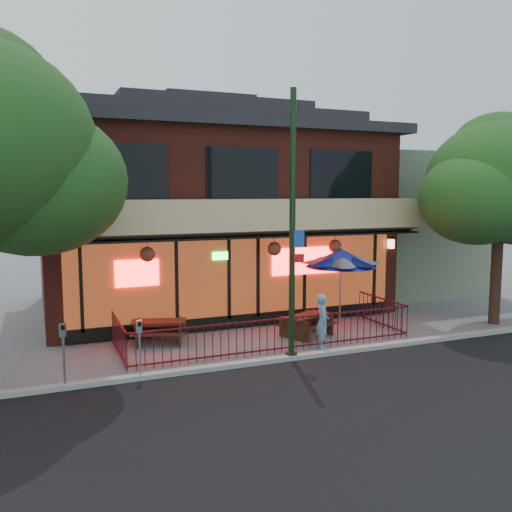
{
  "coord_description": "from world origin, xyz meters",
  "views": [
    {
      "loc": [
        -6.16,
        -12.95,
        4.4
      ],
      "look_at": [
        -0.03,
        2.0,
        2.48
      ],
      "focal_mm": 38.0,
      "sensor_mm": 36.0,
      "label": 1
    }
  ],
  "objects_px": {
    "picnic_table_left": "(159,328)",
    "picnic_table_right": "(307,322)",
    "parking_meter_near": "(139,339)",
    "street_tree_right": "(500,175)",
    "parking_meter_far": "(63,345)",
    "street_light": "(292,241)",
    "patio_umbrella": "(341,258)",
    "pedestrian": "(323,321)"
  },
  "relations": [
    {
      "from": "street_tree_right",
      "to": "picnic_table_left",
      "type": "xyz_separation_m",
      "value": [
        -10.97,
        1.81,
        -4.52
      ]
    },
    {
      "from": "street_light",
      "to": "street_tree_right",
      "type": "xyz_separation_m",
      "value": [
        8.04,
        0.99,
        1.81
      ]
    },
    {
      "from": "parking_meter_near",
      "to": "pedestrian",
      "type": "bearing_deg",
      "value": 6.35
    },
    {
      "from": "street_light",
      "to": "picnic_table_right",
      "type": "xyz_separation_m",
      "value": [
        1.43,
        1.88,
        -2.71
      ]
    },
    {
      "from": "patio_umbrella",
      "to": "pedestrian",
      "type": "xyz_separation_m",
      "value": [
        -1.87,
        -2.18,
        -1.47
      ]
    },
    {
      "from": "street_light",
      "to": "patio_umbrella",
      "type": "xyz_separation_m",
      "value": [
        3.08,
        2.68,
        -0.89
      ]
    },
    {
      "from": "street_light",
      "to": "street_tree_right",
      "type": "relative_size",
      "value": 1.0
    },
    {
      "from": "picnic_table_left",
      "to": "patio_umbrella",
      "type": "bearing_deg",
      "value": -1.14
    },
    {
      "from": "picnic_table_left",
      "to": "parking_meter_near",
      "type": "relative_size",
      "value": 1.29
    },
    {
      "from": "patio_umbrella",
      "to": "parking_meter_far",
      "type": "bearing_deg",
      "value": -162.53
    },
    {
      "from": "street_light",
      "to": "patio_umbrella",
      "type": "relative_size",
      "value": 2.65
    },
    {
      "from": "street_light",
      "to": "street_tree_right",
      "type": "distance_m",
      "value": 8.3
    },
    {
      "from": "pedestrian",
      "to": "street_light",
      "type": "bearing_deg",
      "value": 133.73
    },
    {
      "from": "picnic_table_right",
      "to": "patio_umbrella",
      "type": "height_order",
      "value": "patio_umbrella"
    },
    {
      "from": "picnic_table_right",
      "to": "street_tree_right",
      "type": "bearing_deg",
      "value": -7.64
    },
    {
      "from": "parking_meter_near",
      "to": "parking_meter_far",
      "type": "bearing_deg",
      "value": -180.0
    },
    {
      "from": "street_tree_right",
      "to": "parking_meter_far",
      "type": "bearing_deg",
      "value": -175.56
    },
    {
      "from": "picnic_table_left",
      "to": "street_tree_right",
      "type": "bearing_deg",
      "value": -9.39
    },
    {
      "from": "picnic_table_left",
      "to": "parking_meter_far",
      "type": "xyz_separation_m",
      "value": [
        -2.76,
        -2.88,
        0.58
      ]
    },
    {
      "from": "street_light",
      "to": "parking_meter_far",
      "type": "relative_size",
      "value": 4.64
    },
    {
      "from": "patio_umbrella",
      "to": "parking_meter_far",
      "type": "relative_size",
      "value": 1.75
    },
    {
      "from": "patio_umbrella",
      "to": "parking_meter_near",
      "type": "height_order",
      "value": "patio_umbrella"
    },
    {
      "from": "parking_meter_near",
      "to": "street_light",
      "type": "bearing_deg",
      "value": 1.11
    },
    {
      "from": "street_tree_right",
      "to": "picnic_table_left",
      "type": "relative_size",
      "value": 3.84
    },
    {
      "from": "street_light",
      "to": "patio_umbrella",
      "type": "bearing_deg",
      "value": 41.02
    },
    {
      "from": "street_tree_right",
      "to": "picnic_table_right",
      "type": "xyz_separation_m",
      "value": [
        -6.61,
        0.89,
        -4.52
      ]
    },
    {
      "from": "street_light",
      "to": "parking_meter_near",
      "type": "height_order",
      "value": "street_light"
    },
    {
      "from": "street_tree_right",
      "to": "picnic_table_right",
      "type": "height_order",
      "value": "street_tree_right"
    },
    {
      "from": "pedestrian",
      "to": "parking_meter_near",
      "type": "xyz_separation_m",
      "value": [
        -5.21,
        -0.58,
        0.18
      ]
    },
    {
      "from": "street_light",
      "to": "parking_meter_far",
      "type": "distance_m",
      "value": 6.07
    },
    {
      "from": "picnic_table_left",
      "to": "parking_meter_near",
      "type": "bearing_deg",
      "value": -110.41
    },
    {
      "from": "picnic_table_left",
      "to": "pedestrian",
      "type": "xyz_separation_m",
      "value": [
        4.14,
        -2.3,
        0.34
      ]
    },
    {
      "from": "pedestrian",
      "to": "parking_meter_far",
      "type": "bearing_deg",
      "value": 115.98
    },
    {
      "from": "picnic_table_left",
      "to": "picnic_table_right",
      "type": "relative_size",
      "value": 0.97
    },
    {
      "from": "patio_umbrella",
      "to": "parking_meter_near",
      "type": "bearing_deg",
      "value": -158.72
    },
    {
      "from": "street_light",
      "to": "picnic_table_left",
      "type": "xyz_separation_m",
      "value": [
        -2.93,
        2.8,
        -2.71
      ]
    },
    {
      "from": "street_light",
      "to": "parking_meter_far",
      "type": "xyz_separation_m",
      "value": [
        -5.69,
        -0.08,
        -2.13
      ]
    },
    {
      "from": "picnic_table_left",
      "to": "parking_meter_far",
      "type": "height_order",
      "value": "parking_meter_far"
    },
    {
      "from": "parking_meter_near",
      "to": "parking_meter_far",
      "type": "relative_size",
      "value": 0.94
    },
    {
      "from": "street_light",
      "to": "street_tree_right",
      "type": "height_order",
      "value": "street_tree_right"
    },
    {
      "from": "picnic_table_right",
      "to": "patio_umbrella",
      "type": "distance_m",
      "value": 2.59
    },
    {
      "from": "patio_umbrella",
      "to": "parking_meter_near",
      "type": "distance_m",
      "value": 7.71
    }
  ]
}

